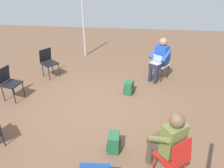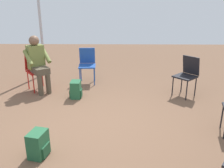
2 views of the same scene
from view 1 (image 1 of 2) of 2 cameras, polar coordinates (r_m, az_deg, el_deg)
The scene contains 10 objects.
ground_plane at distance 5.25m, azimuth -3.61°, elevation -6.47°, with size 14.64×14.64×0.00m, color brown.
chair_northwest at distance 3.60m, azimuth 16.01°, elevation -17.65°, with size 0.58×0.58×0.85m.
chair_southwest at distance 6.60m, azimuth 12.98°, elevation 5.58°, with size 0.58×0.58×0.85m.
chair_southeast at distance 6.79m, azimuth -16.34°, elevation 5.81°, with size 0.58×0.58×0.85m.
chair_east at distance 5.95m, azimuth -25.40°, elevation 0.67°, with size 0.52×0.48×0.85m.
person_with_laptop at distance 6.39m, azimuth 12.35°, elevation 6.78°, with size 0.63×0.64×1.24m.
person_in_olive at distance 3.53m, azimuth 14.47°, elevation -13.89°, with size 0.63×0.63×1.24m.
backpack_near_laptop_user at distance 4.14m, azimuth 0.47°, elevation -15.23°, with size 0.25×0.28×0.36m.
backpack_by_empty_chair at distance 5.77m, azimuth 4.42°, elevation -1.05°, with size 0.29×0.32×0.36m.
tent_pole_far at distance 7.99m, azimuth -7.42°, elevation 14.82°, with size 0.07×0.07×2.21m, color #B2B2B7.
Camera 1 is at (-0.79, 4.20, 3.05)m, focal length 35.00 mm.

